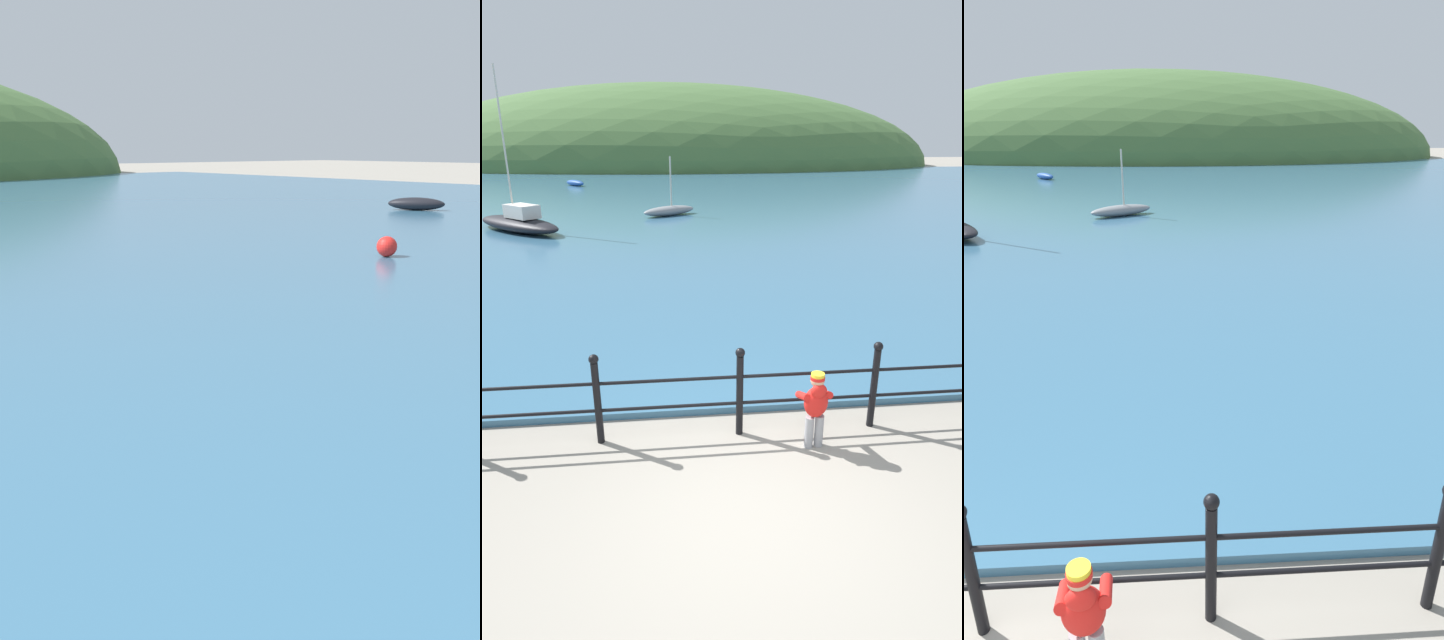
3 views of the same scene
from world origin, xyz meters
TOP-DOWN VIEW (x-y plane):
  - ground_plane at (0.00, 0.00)m, footprint 200.00×200.00m
  - water at (0.00, 32.00)m, footprint 80.00×60.00m
  - far_hillside at (0.00, 70.87)m, footprint 73.95×40.67m
  - iron_railing at (0.04, 1.50)m, footprint 10.72×0.12m
  - child_in_coat at (0.92, 1.12)m, footprint 0.41×0.40m
  - boat_red_dinghy at (-0.63, 20.64)m, footprint 2.82×2.28m
  - boat_far_right at (-7.87, 37.81)m, footprint 2.02×2.34m
  - boat_far_left at (-6.69, 16.87)m, footprint 4.61×4.58m

SIDE VIEW (x-z plane):
  - ground_plane at x=0.00m, z-range 0.00..0.00m
  - far_hillside at x=0.00m, z-range -10.71..10.71m
  - water at x=0.00m, z-range 0.00..0.10m
  - boat_far_right at x=-7.87m, z-range 0.10..0.54m
  - boat_red_dinghy at x=-0.63m, z-range -1.03..1.71m
  - boat_far_left at x=-6.69m, z-range -2.59..3.52m
  - child_in_coat at x=0.92m, z-range 0.10..1.10m
  - iron_railing at x=0.04m, z-range 0.04..1.25m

